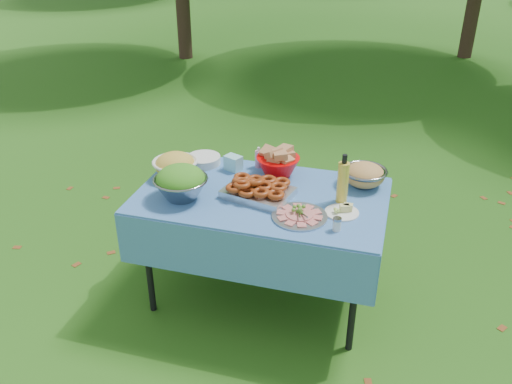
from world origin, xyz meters
TOP-DOWN VIEW (x-y plane):
  - ground at (0.00, 0.00)m, footprint 80.00×80.00m
  - picnic_table at (0.00, 0.00)m, footprint 1.46×0.86m
  - salad_bowl at (-0.44, -0.17)m, footprint 0.33×0.33m
  - pasta_bowl_white at (-0.58, 0.08)m, footprint 0.30×0.30m
  - plate_stack at (-0.48, 0.30)m, footprint 0.24×0.24m
  - wipes_box at (-0.26, 0.27)m, footprint 0.13×0.11m
  - sanitizer_bottle at (-0.12, 0.35)m, footprint 0.05×0.05m
  - bread_bowl at (0.03, 0.28)m, footprint 0.28×0.28m
  - pasta_bowl_steel at (0.57, 0.29)m, footprint 0.35×0.35m
  - fried_tray at (-0.01, -0.03)m, footprint 0.43×0.35m
  - charcuterie_platter at (0.27, -0.19)m, footprint 0.31×0.31m
  - oil_bottle at (0.47, 0.04)m, footprint 0.07×0.07m
  - cheese_plate at (0.49, -0.09)m, footprint 0.24×0.24m
  - shaker at (0.49, -0.27)m, footprint 0.06×0.06m

SIDE VIEW (x-z plane):
  - ground at x=0.00m, z-range 0.00..0.00m
  - picnic_table at x=0.00m, z-range 0.00..0.76m
  - cheese_plate at x=0.49m, z-range 0.76..0.81m
  - plate_stack at x=-0.48m, z-range 0.76..0.82m
  - charcuterie_platter at x=0.27m, z-range 0.76..0.83m
  - shaker at x=0.49m, z-range 0.76..0.84m
  - fried_tray at x=-0.01m, z-range 0.76..0.85m
  - wipes_box at x=-0.26m, z-range 0.76..0.86m
  - sanitizer_bottle at x=-0.12m, z-range 0.76..0.90m
  - pasta_bowl_steel at x=0.57m, z-range 0.76..0.90m
  - pasta_bowl_white at x=-0.58m, z-range 0.76..0.92m
  - bread_bowl at x=0.03m, z-range 0.76..0.94m
  - salad_bowl at x=-0.44m, z-range 0.76..0.97m
  - oil_bottle at x=0.47m, z-range 0.76..1.06m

